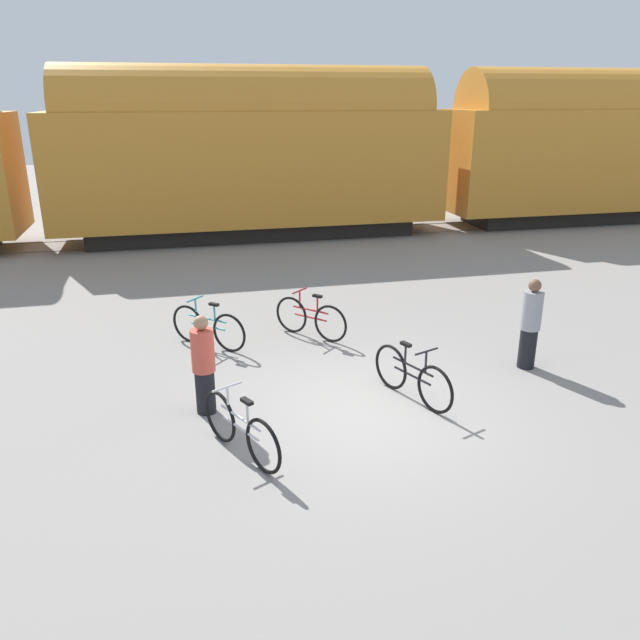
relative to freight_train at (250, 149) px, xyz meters
The scene contains 10 objects.
ground_plane 13.25m from the freight_train, 90.00° to the right, with size 80.00×80.00×0.00m, color gray.
freight_train is the anchor object (origin of this frame).
rail_near 2.99m from the freight_train, 90.00° to the right, with size 52.11×0.07×0.01m, color #4C4238.
rail_far 2.99m from the freight_train, 90.00° to the left, with size 52.11×0.07×0.01m, color #4C4238.
bicycle_silver 14.16m from the freight_train, 98.17° to the right, with size 0.86×1.60×0.93m.
bicycle_black 13.04m from the freight_train, 86.20° to the right, with size 0.70×1.68×0.95m.
bicycle_maroon 10.03m from the freight_train, 90.73° to the right, with size 1.19×1.29×0.94m.
bicycle_teal 10.31m from the freight_train, 102.41° to the right, with size 1.32×1.24×0.94m.
person_in_grey 12.66m from the freight_train, 74.65° to the right, with size 0.35×0.35×1.63m.
person_in_red 12.84m from the freight_train, 100.76° to the right, with size 0.35×0.35×1.57m.
Camera 1 is at (-2.63, -8.22, 4.58)m, focal length 35.00 mm.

